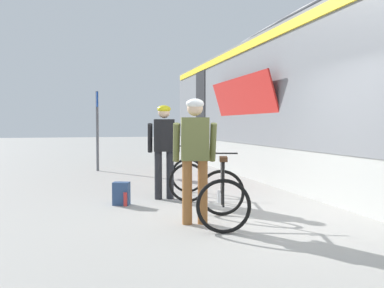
# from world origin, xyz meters

# --- Properties ---
(ground_plane) EXTENTS (80.00, 80.00, 0.00)m
(ground_plane) POSITION_xyz_m (0.00, 0.00, 0.00)
(ground_plane) COLOR #A09E99
(cyclist_near_in_olive) EXTENTS (0.65, 0.38, 1.76)m
(cyclist_near_in_olive) POSITION_xyz_m (-0.93, -0.10, 1.05)
(cyclist_near_in_olive) COLOR #935B2D
(cyclist_near_in_olive) RESTS_ON ground
(cyclist_far_in_dark) EXTENTS (0.64, 0.37, 1.76)m
(cyclist_far_in_dark) POSITION_xyz_m (-0.98, 1.86, 1.05)
(cyclist_far_in_dark) COLOR #232328
(cyclist_far_in_dark) RESTS_ON ground
(bicycle_near_black) EXTENTS (1.01, 1.24, 0.99)m
(bicycle_near_black) POSITION_xyz_m (-0.56, -0.21, 0.40)
(bicycle_near_black) COLOR black
(bicycle_near_black) RESTS_ON ground
(bicycle_far_teal) EXTENTS (0.95, 1.21, 0.99)m
(bicycle_far_teal) POSITION_xyz_m (-0.50, 1.93, 0.40)
(bicycle_far_teal) COLOR black
(bicycle_far_teal) RESTS_ON ground
(backpack_on_platform) EXTENTS (0.33, 0.27, 0.40)m
(backpack_on_platform) POSITION_xyz_m (-1.81, 1.51, 0.20)
(backpack_on_platform) COLOR navy
(backpack_on_platform) RESTS_ON ground
(water_bottle_near_the_bikes) EXTENTS (0.08, 0.08, 0.23)m
(water_bottle_near_the_bikes) POSITION_xyz_m (-0.09, 1.28, 0.11)
(water_bottle_near_the_bikes) COLOR silver
(water_bottle_near_the_bikes) RESTS_ON ground
(water_bottle_by_the_backpack) EXTENTS (0.06, 0.06, 0.24)m
(water_bottle_by_the_backpack) POSITION_xyz_m (-1.75, 1.38, 0.12)
(water_bottle_by_the_backpack) COLOR red
(water_bottle_by_the_backpack) RESTS_ON ground
(platform_sign_post) EXTENTS (0.08, 0.70, 2.40)m
(platform_sign_post) POSITION_xyz_m (-2.03, 6.87, 1.62)
(platform_sign_post) COLOR #595B60
(platform_sign_post) RESTS_ON ground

